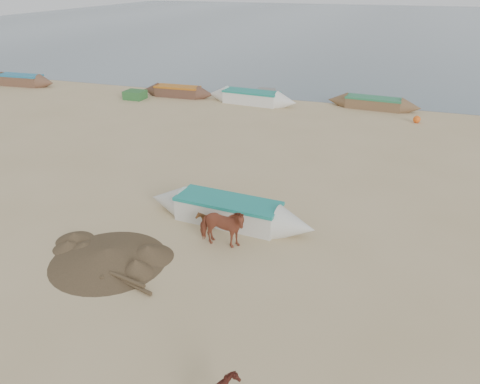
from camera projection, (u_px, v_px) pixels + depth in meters
name	position (u px, v px, depth m)	size (l,w,h in m)	color
ground	(196.00, 275.00, 14.03)	(140.00, 140.00, 0.00)	tan
sea	(384.00, 24.00, 84.09)	(160.00, 160.00, 0.00)	slate
cow_adult	(222.00, 227.00, 15.25)	(0.76, 1.67, 1.41)	brown
calf_front	(208.00, 221.00, 16.33)	(0.62, 0.70, 0.77)	brown
near_canoe	(228.00, 211.00, 16.84)	(6.46, 1.28, 0.91)	silver
debris_pile	(108.00, 255.00, 14.64)	(3.68, 3.68, 0.45)	brown
waterline_canoes	(338.00, 102.00, 31.24)	(54.05, 4.35, 0.91)	brown
beach_clutter	(383.00, 111.00, 29.70)	(45.62, 4.91, 0.64)	#2D6631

